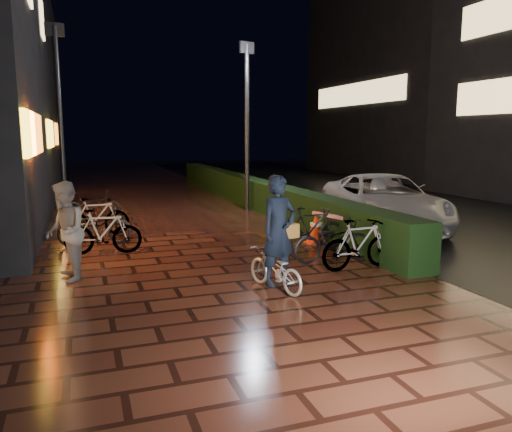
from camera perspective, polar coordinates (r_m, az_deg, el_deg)
name	(u,v)px	position (r m, az deg, el deg)	size (l,w,h in m)	color
ground	(221,266)	(9.98, -4.05, -5.72)	(80.00, 80.00, 0.00)	#381911
asphalt_road	(431,209)	(18.54, 19.37, 0.78)	(11.00, 60.00, 0.01)	black
hedge	(250,192)	(18.38, -0.69, 2.80)	(0.70, 20.00, 1.00)	black
bystander_person	(65,232)	(9.42, -20.99, -1.68)	(0.87, 0.67, 1.78)	#5B5C5E
van	(383,202)	(14.24, 14.29, 1.61)	(2.46, 5.33, 1.48)	silver
lamp_post_hedge	(247,120)	(16.87, -1.04, 10.91)	(0.53, 0.22, 5.56)	black
lamp_post_sf	(60,114)	(16.48, -21.53, 10.84)	(0.56, 0.21, 5.83)	black
cyclist	(277,248)	(8.27, 2.43, -3.73)	(0.85, 1.43, 1.94)	silver
traffic_barrier	(338,232)	(11.52, 9.33, -1.83)	(0.95, 1.89, 0.77)	#FE250D
cart_assembly	(284,203)	(15.20, 3.27, 1.51)	(0.69, 0.59, 1.02)	black
parked_bikes_storefront	(96,218)	(13.35, -17.81, -0.26)	(1.85, 5.49, 0.99)	black
parked_bikes_hedge	(333,237)	(10.45, 8.79, -2.44)	(1.91, 2.35, 0.99)	black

